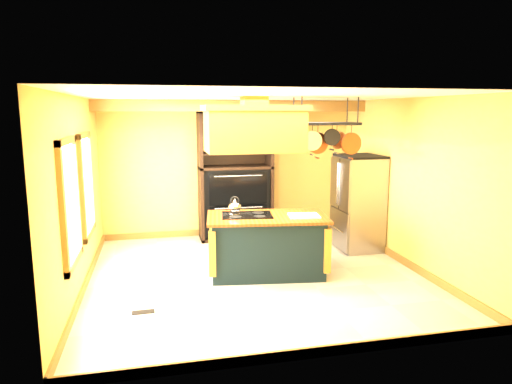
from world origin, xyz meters
name	(u,v)px	position (x,y,z in m)	size (l,w,h in m)	color
floor	(256,275)	(0.00, 0.00, 0.00)	(5.00, 5.00, 0.00)	beige
ceiling	(256,96)	(0.00, 0.00, 2.70)	(5.00, 5.00, 0.00)	white
wall_back	(229,169)	(0.00, 2.50, 1.35)	(5.00, 0.02, 2.70)	gold
wall_front	(311,230)	(0.00, -2.50, 1.35)	(5.00, 0.02, 2.70)	gold
wall_left	(78,195)	(-2.50, 0.00, 1.35)	(0.02, 5.00, 2.70)	gold
wall_right	(407,183)	(2.50, 0.00, 1.35)	(0.02, 5.00, 2.70)	gold
ceiling_beam	(235,106)	(0.00, 1.70, 2.59)	(5.00, 0.15, 0.20)	olive
window_near	(71,203)	(-2.47, -0.80, 1.40)	(0.06, 1.06, 1.56)	olive
window_far	(87,185)	(-2.47, 0.60, 1.40)	(0.06, 1.06, 1.56)	olive
kitchen_island	(267,244)	(0.18, 0.03, 0.47)	(1.93, 1.24, 1.11)	black
range_hood	(254,127)	(-0.02, 0.03, 2.26)	(1.49, 0.84, 0.80)	gold
pot_rack	(326,132)	(1.10, 0.03, 2.18)	(1.07, 0.49, 0.86)	black
refrigerator	(357,205)	(2.12, 0.98, 0.82)	(0.73, 0.86, 1.68)	gray
hutch	(235,190)	(0.07, 2.23, 0.95)	(1.42, 0.64, 2.52)	black
floor_register	(143,312)	(-1.67, -1.00, 0.01)	(0.28, 0.12, 0.01)	black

